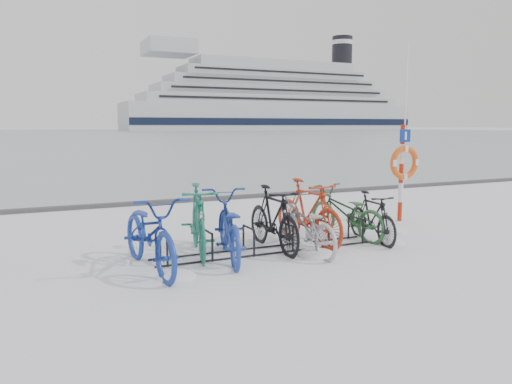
{
  "coord_description": "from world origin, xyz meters",
  "views": [
    {
      "loc": [
        -3.64,
        -7.44,
        2.12
      ],
      "look_at": [
        0.05,
        0.6,
        0.94
      ],
      "focal_mm": 35.0,
      "sensor_mm": 36.0,
      "label": 1
    }
  ],
  "objects": [
    {
      "name": "snow_drifts",
      "position": [
        0.36,
        -0.14,
        0.0
      ],
      "size": [
        5.8,
        1.94,
        0.23
      ],
      "color": "white",
      "rests_on": "ground"
    },
    {
      "name": "bike_1",
      "position": [
        -1.13,
        0.31,
        0.6
      ],
      "size": [
        0.99,
        2.07,
        1.2
      ],
      "primitive_type": "imported",
      "rotation": [
        0.0,
        0.0,
        -0.22
      ],
      "color": "#206C57",
      "rests_on": "ground"
    },
    {
      "name": "ground",
      "position": [
        0.0,
        0.0,
        0.0
      ],
      "size": [
        900.0,
        900.0,
        0.0
      ],
      "primitive_type": "plane",
      "color": "white",
      "rests_on": "ground"
    },
    {
      "name": "bike_7",
      "position": [
        2.07,
        -0.12,
        0.48
      ],
      "size": [
        0.61,
        1.62,
        0.95
      ],
      "primitive_type": "imported",
      "rotation": [
        0.0,
        0.0,
        -0.1
      ],
      "color": "black",
      "rests_on": "ground"
    },
    {
      "name": "cruise_ferry",
      "position": [
        96.99,
        194.57,
        11.86
      ],
      "size": [
        132.58,
        25.02,
        43.56
      ],
      "color": "silver",
      "rests_on": "ground"
    },
    {
      "name": "ice_sheet",
      "position": [
        0.0,
        155.0,
        0.01
      ],
      "size": [
        400.0,
        298.0,
        0.02
      ],
      "primitive_type": "cube",
      "color": "#A8B5BD",
      "rests_on": "ground"
    },
    {
      "name": "bike_6",
      "position": [
        1.83,
        0.37,
        0.51
      ],
      "size": [
        1.01,
        2.03,
        1.02
      ],
      "primitive_type": "imported",
      "rotation": [
        0.0,
        0.0,
        3.32
      ],
      "color": "#2B6134",
      "rests_on": "ground"
    },
    {
      "name": "quay_edge",
      "position": [
        0.0,
        5.9,
        0.05
      ],
      "size": [
        400.0,
        0.25,
        0.1
      ],
      "primitive_type": "cube",
      "color": "#3F3F42",
      "rests_on": "ground"
    },
    {
      "name": "lifebuoy_station",
      "position": [
        3.88,
        1.15,
        1.31
      ],
      "size": [
        0.75,
        0.22,
        3.9
      ],
      "color": "#AC210D",
      "rests_on": "ground"
    },
    {
      "name": "bike_5",
      "position": [
        0.93,
        0.26,
        0.6
      ],
      "size": [
        0.75,
        2.04,
        1.2
      ],
      "primitive_type": "imported",
      "rotation": [
        0.0,
        0.0,
        0.09
      ],
      "color": "#B83219",
      "rests_on": "ground"
    },
    {
      "name": "bike_2",
      "position": [
        -0.77,
        -0.1,
        0.56
      ],
      "size": [
        1.23,
        2.24,
        1.11
      ],
      "primitive_type": "imported",
      "rotation": [
        0.0,
        0.0,
        2.9
      ],
      "color": "navy",
      "rests_on": "ground"
    },
    {
      "name": "bike_rack",
      "position": [
        0.0,
        0.0,
        0.18
      ],
      "size": [
        4.0,
        0.48,
        0.46
      ],
      "color": "black",
      "rests_on": "ground"
    },
    {
      "name": "bike_3",
      "position": [
        0.15,
        0.1,
        0.57
      ],
      "size": [
        0.55,
        1.89,
        1.13
      ],
      "primitive_type": "imported",
      "rotation": [
        0.0,
        0.0,
        -0.01
      ],
      "color": "black",
      "rests_on": "ground"
    },
    {
      "name": "bike_0",
      "position": [
        -2.06,
        -0.24,
        0.59
      ],
      "size": [
        0.96,
        2.3,
        1.18
      ],
      "primitive_type": "imported",
      "rotation": [
        0.0,
        0.0,
        0.08
      ],
      "color": "navy",
      "rests_on": "ground"
    },
    {
      "name": "bike_4",
      "position": [
        0.57,
        -0.29,
        0.49
      ],
      "size": [
        0.66,
        1.87,
        0.98
      ],
      "primitive_type": "imported",
      "rotation": [
        0.0,
        0.0,
        3.13
      ],
      "color": "#A4A5AB",
      "rests_on": "ground"
    }
  ]
}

